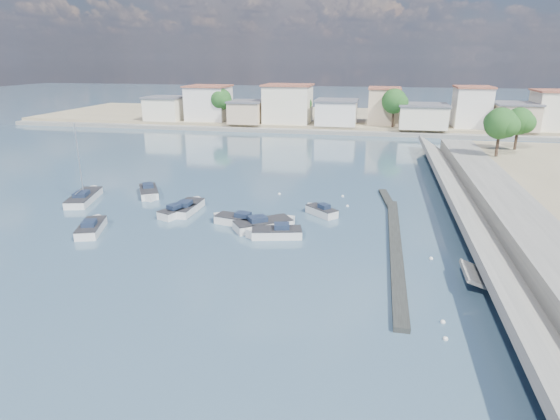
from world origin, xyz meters
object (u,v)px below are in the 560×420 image
at_px(motorboat_a, 92,227).
at_px(motorboat_h, 266,224).
at_px(motorboat_f, 320,211).
at_px(sailboat, 85,197).
at_px(motorboat_g, 149,192).
at_px(motorboat_b, 179,211).
at_px(motorboat_e, 188,207).
at_px(motorboat_c, 237,220).
at_px(motorboat_d, 274,233).

height_order(motorboat_a, motorboat_h, same).
height_order(motorboat_f, sailboat, sailboat).
bearing_deg(motorboat_g, motorboat_b, -43.04).
height_order(motorboat_a, motorboat_e, same).
distance_m(motorboat_a, motorboat_f, 22.20).
bearing_deg(motorboat_g, motorboat_f, -8.01).
bearing_deg(motorboat_c, motorboat_d, -32.02).
xyz_separation_m(motorboat_c, motorboat_d, (4.29, -2.68, -0.00)).
distance_m(motorboat_f, motorboat_h, 6.78).
height_order(motorboat_b, sailboat, sailboat).
bearing_deg(motorboat_b, motorboat_c, -12.50).
bearing_deg(motorboat_f, motorboat_c, -149.66).
xyz_separation_m(motorboat_d, sailboat, (-23.39, 6.80, 0.03)).
height_order(motorboat_b, motorboat_e, same).
xyz_separation_m(motorboat_a, motorboat_d, (16.93, 1.93, -0.00)).
distance_m(motorboat_c, motorboat_e, 6.87).
xyz_separation_m(motorboat_a, motorboat_e, (6.42, 7.53, -0.00)).
xyz_separation_m(motorboat_d, motorboat_e, (-10.51, 5.60, 0.00)).
distance_m(motorboat_h, sailboat, 22.62).
height_order(motorboat_a, sailboat, sailboat).
height_order(motorboat_c, sailboat, sailboat).
bearing_deg(motorboat_h, motorboat_b, 168.24).
distance_m(motorboat_d, motorboat_h, 2.48).
distance_m(motorboat_a, sailboat, 10.86).
xyz_separation_m(motorboat_c, motorboat_f, (7.62, 4.46, -0.00)).
distance_m(motorboat_a, motorboat_g, 11.97).
bearing_deg(motorboat_e, motorboat_h, -20.46).
distance_m(motorboat_d, motorboat_e, 11.91).
distance_m(motorboat_d, motorboat_f, 7.88).
height_order(motorboat_g, motorboat_h, same).
distance_m(motorboat_d, motorboat_g, 19.91).
bearing_deg(motorboat_c, motorboat_h, -10.12).
bearing_deg(motorboat_f, motorboat_d, -114.97).
relative_size(motorboat_b, motorboat_g, 0.85).
xyz_separation_m(motorboat_b, motorboat_g, (-6.30, 5.88, 0.00)).
relative_size(motorboat_b, motorboat_d, 0.89).
height_order(motorboat_d, motorboat_h, same).
xyz_separation_m(motorboat_h, sailboat, (-22.14, 4.65, 0.03)).
height_order(motorboat_b, motorboat_g, same).
xyz_separation_m(motorboat_a, motorboat_c, (12.64, 4.62, 0.00)).
bearing_deg(motorboat_c, motorboat_b, 167.50).
bearing_deg(motorboat_a, sailboat, 126.48).
distance_m(motorboat_b, motorboat_c, 6.77).
xyz_separation_m(motorboat_e, sailboat, (-12.88, 1.20, 0.03)).
bearing_deg(motorboat_c, sailboat, 167.85).
bearing_deg(motorboat_e, motorboat_f, 6.38).
relative_size(motorboat_d, motorboat_g, 0.96).
height_order(motorboat_c, motorboat_h, same).
bearing_deg(motorboat_h, motorboat_a, -165.44).
relative_size(motorboat_d, motorboat_h, 0.91).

